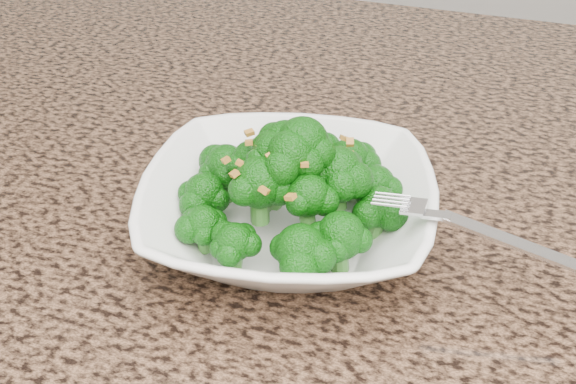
% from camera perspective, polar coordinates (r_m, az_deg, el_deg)
% --- Properties ---
extents(granite_counter, '(1.64, 1.04, 0.03)m').
position_cam_1_polar(granite_counter, '(0.73, 8.73, -0.60)').
color(granite_counter, brown).
rests_on(granite_counter, cabinet).
extents(bowl, '(0.30, 0.30, 0.06)m').
position_cam_1_polar(bowl, '(0.62, -0.00, -1.46)').
color(bowl, white).
rests_on(bowl, granite_counter).
extents(broccoli_pile, '(0.22, 0.22, 0.07)m').
position_cam_1_polar(broccoli_pile, '(0.59, 0.00, 3.93)').
color(broccoli_pile, '#0C5309').
rests_on(broccoli_pile, bowl).
extents(garlic_topping, '(0.13, 0.13, 0.01)m').
position_cam_1_polar(garlic_topping, '(0.57, 0.00, 7.41)').
color(garlic_topping, '#B77D2C').
rests_on(garlic_topping, broccoli_pile).
extents(fork, '(0.18, 0.03, 0.01)m').
position_cam_1_polar(fork, '(0.56, 12.05, -1.91)').
color(fork, silver).
rests_on(fork, bowl).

